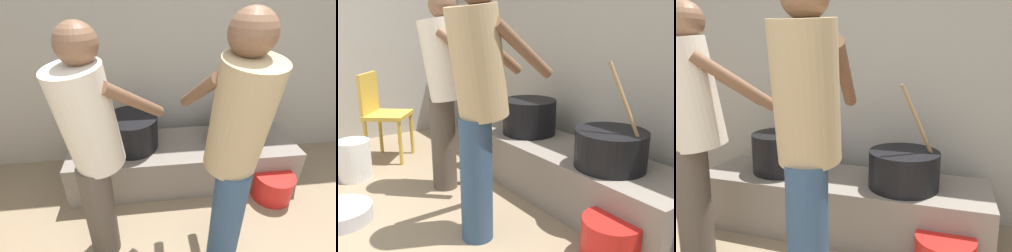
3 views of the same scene
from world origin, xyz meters
The scene contains 10 objects.
block_enclosure_rear centered at (0.00, 2.63, 1.10)m, with size 5.71×0.20×2.21m, color #9E998E.
hearth_ledge centered at (-0.17, 2.11, 0.20)m, with size 2.09×0.60×0.41m, color slate.
cooking_pot_main centered at (0.30, 2.07, 0.53)m, with size 0.47×0.47×0.70m.
cooking_pot_secondary centered at (-0.64, 2.13, 0.56)m, with size 0.47×0.47×0.30m.
cook_in_cream_shirt centered at (-0.83, 1.43, 0.90)m, with size 0.69×0.69×1.58m.
cook_in_tan_shirt centered at (-0.04, 1.27, 0.94)m, with size 0.42×0.71×1.64m.
chair_yellow centered at (-1.85, 1.21, 0.49)m, with size 0.56×0.56×0.88m.
bucket_white_plastic centered at (-1.47, 0.83, 0.18)m, with size 0.29×0.29×0.35m, color silver.
bucket_red_plastic centered at (0.60, 1.76, 0.12)m, with size 0.35×0.35×0.25m, color red.
metal_mixing_bowl centered at (-0.76, 0.56, 0.05)m, with size 0.42×0.42×0.10m, color #B7B7BC.
Camera 2 is at (1.76, 0.20, 1.31)m, focal length 38.69 mm.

